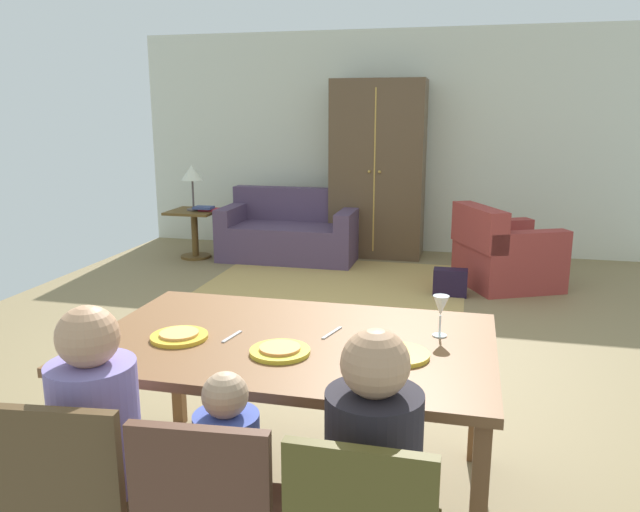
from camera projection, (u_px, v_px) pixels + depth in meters
ground_plane at (332, 337)px, 4.91m from camera, size 6.45×6.55×0.02m
back_wall at (390, 143)px, 7.75m from camera, size 6.45×0.10×2.70m
dining_table at (292, 352)px, 2.74m from camera, size 1.74×1.09×0.76m
plate_near_man at (179, 337)px, 2.72m from camera, size 0.25×0.25×0.02m
pizza_near_man at (179, 333)px, 2.71m from camera, size 0.17×0.17×0.01m
plate_near_child at (280, 351)px, 2.55m from camera, size 0.25×0.25×0.02m
pizza_near_child at (280, 348)px, 2.55m from camera, size 0.17×0.17×0.01m
plate_near_woman at (399, 355)px, 2.52m from camera, size 0.25×0.25×0.02m
wine_glass at (441, 307)px, 2.72m from camera, size 0.07×0.07×0.19m
fork at (232, 337)px, 2.73m from camera, size 0.04×0.15×0.01m
knife at (332, 333)px, 2.78m from camera, size 0.06×0.17×0.01m
dining_chair_man at (78, 499)px, 2.03m from camera, size 0.47×0.47×0.87m
person_man at (104, 464)px, 2.20m from camera, size 0.31×0.41×1.11m
person_child at (232, 505)px, 2.10m from camera, size 0.22×0.30×0.92m
person_woman at (374, 503)px, 1.98m from camera, size 0.30×0.40×1.11m
area_rug at (338, 280)px, 6.54m from camera, size 2.60×1.80×0.01m
couch at (291, 233)px, 7.46m from camera, size 1.60×0.86×0.82m
armchair at (504, 255)px, 6.26m from camera, size 1.15×1.14×0.82m
armoire at (378, 169)px, 7.47m from camera, size 1.10×0.59×2.10m
side_table at (195, 227)px, 7.46m from camera, size 0.56×0.56×0.58m
table_lamp at (192, 174)px, 7.32m from camera, size 0.26×0.26×0.54m
book_lower at (209, 210)px, 7.38m from camera, size 0.22×0.16×0.03m
book_upper at (204, 208)px, 7.34m from camera, size 0.22×0.16×0.03m
handbag at (450, 282)px, 5.96m from camera, size 0.32×0.16×0.26m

